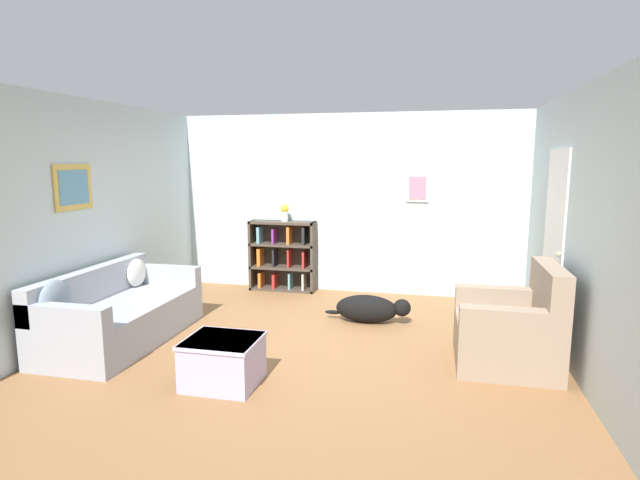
{
  "coord_description": "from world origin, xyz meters",
  "views": [
    {
      "loc": [
        1.22,
        -4.96,
        1.93
      ],
      "look_at": [
        0.0,
        0.4,
        1.05
      ],
      "focal_mm": 28.0,
      "sensor_mm": 36.0,
      "label": 1
    }
  ],
  "objects_px": {
    "coffee_table": "(223,360)",
    "dog": "(370,309)",
    "recliner_chair": "(513,330)",
    "couch": "(119,314)",
    "bookshelf": "(283,256)",
    "vase": "(285,212)"
  },
  "relations": [
    {
      "from": "coffee_table",
      "to": "dog",
      "type": "relative_size",
      "value": 0.6
    },
    {
      "from": "recliner_chair",
      "to": "coffee_table",
      "type": "xyz_separation_m",
      "value": [
        -2.5,
        -1.0,
        -0.13
      ]
    },
    {
      "from": "bookshelf",
      "to": "recliner_chair",
      "type": "relative_size",
      "value": 1.06
    },
    {
      "from": "vase",
      "to": "dog",
      "type": "bearing_deg",
      "value": -40.93
    },
    {
      "from": "couch",
      "to": "bookshelf",
      "type": "height_order",
      "value": "bookshelf"
    },
    {
      "from": "recliner_chair",
      "to": "dog",
      "type": "relative_size",
      "value": 0.94
    },
    {
      "from": "dog",
      "to": "recliner_chair",
      "type": "bearing_deg",
      "value": -33.02
    },
    {
      "from": "recliner_chair",
      "to": "coffee_table",
      "type": "relative_size",
      "value": 1.56
    },
    {
      "from": "coffee_table",
      "to": "dog",
      "type": "distance_m",
      "value": 2.21
    },
    {
      "from": "couch",
      "to": "bookshelf",
      "type": "relative_size",
      "value": 1.83
    },
    {
      "from": "couch",
      "to": "dog",
      "type": "bearing_deg",
      "value": 25.11
    },
    {
      "from": "couch",
      "to": "vase",
      "type": "xyz_separation_m",
      "value": [
        1.13,
        2.44,
        0.89
      ]
    },
    {
      "from": "bookshelf",
      "to": "coffee_table",
      "type": "xyz_separation_m",
      "value": [
        0.44,
        -3.21,
        -0.3
      ]
    },
    {
      "from": "recliner_chair",
      "to": "coffee_table",
      "type": "distance_m",
      "value": 2.7
    },
    {
      "from": "vase",
      "to": "couch",
      "type": "bearing_deg",
      "value": -114.91
    },
    {
      "from": "couch",
      "to": "vase",
      "type": "height_order",
      "value": "vase"
    },
    {
      "from": "recliner_chair",
      "to": "dog",
      "type": "xyz_separation_m",
      "value": [
        -1.47,
        0.95,
        -0.18
      ]
    },
    {
      "from": "bookshelf",
      "to": "dog",
      "type": "height_order",
      "value": "bookshelf"
    },
    {
      "from": "recliner_chair",
      "to": "dog",
      "type": "height_order",
      "value": "recliner_chair"
    },
    {
      "from": "bookshelf",
      "to": "recliner_chair",
      "type": "xyz_separation_m",
      "value": [
        2.94,
        -2.22,
        -0.17
      ]
    },
    {
      "from": "couch",
      "to": "recliner_chair",
      "type": "distance_m",
      "value": 4.04
    },
    {
      "from": "dog",
      "to": "vase",
      "type": "xyz_separation_m",
      "value": [
        -1.43,
        1.24,
        1.02
      ]
    }
  ]
}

